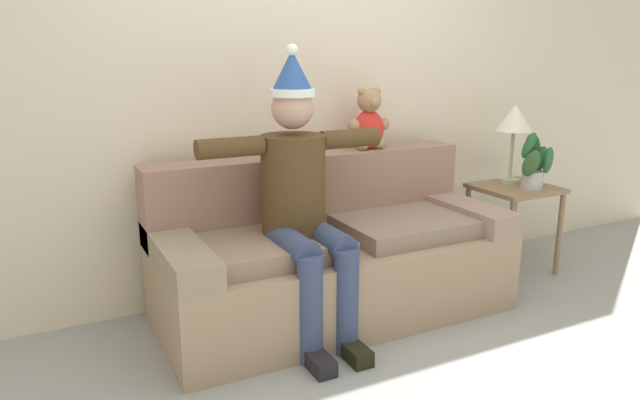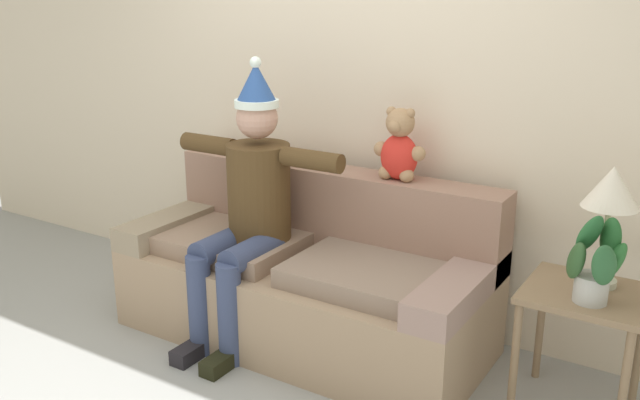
{
  "view_description": "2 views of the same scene",
  "coord_description": "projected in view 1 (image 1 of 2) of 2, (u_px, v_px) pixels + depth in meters",
  "views": [
    {
      "loc": [
        -1.51,
        -1.79,
        1.49
      ],
      "look_at": [
        -0.1,
        0.98,
        0.7
      ],
      "focal_mm": 32.91,
      "sensor_mm": 36.0,
      "label": 1
    },
    {
      "loc": [
        1.91,
        -1.87,
        1.85
      ],
      "look_at": [
        0.18,
        0.88,
        0.85
      ],
      "focal_mm": 38.75,
      "sensor_mm": 36.0,
      "label": 2
    }
  ],
  "objects": [
    {
      "name": "side_table",
      "position": [
        514.0,
        201.0,
        3.99
      ],
      "size": [
        0.51,
        0.48,
        0.6
      ],
      "color": "#876C4F",
      "rests_on": "ground_plane"
    },
    {
      "name": "back_wall",
      "position": [
        292.0,
        74.0,
        3.58
      ],
      "size": [
        7.0,
        0.1,
        2.7
      ],
      "primitive_type": "cube",
      "color": "beige",
      "rests_on": "ground_plane"
    },
    {
      "name": "couch",
      "position": [
        330.0,
        255.0,
        3.39
      ],
      "size": [
        1.99,
        0.87,
        0.9
      ],
      "color": "#9F8468",
      "rests_on": "ground_plane"
    },
    {
      "name": "ground_plane",
      "position": [
        441.0,
        400.0,
        2.57
      ],
      "size": [
        10.0,
        10.0,
        0.0
      ],
      "primitive_type": "plane",
      "color": "#969795"
    },
    {
      "name": "potted_plant",
      "position": [
        535.0,
        163.0,
        3.85
      ],
      "size": [
        0.28,
        0.26,
        0.39
      ],
      "color": "#B5B5B0",
      "rests_on": "side_table"
    },
    {
      "name": "teddy_bear",
      "position": [
        369.0,
        122.0,
        3.6
      ],
      "size": [
        0.29,
        0.17,
        0.38
      ],
      "color": "red",
      "rests_on": "couch"
    },
    {
      "name": "table_lamp",
      "position": [
        514.0,
        122.0,
        3.96
      ],
      "size": [
        0.24,
        0.24,
        0.54
      ],
      "color": "#B0B39D",
      "rests_on": "side_table"
    },
    {
      "name": "person_seated",
      "position": [
        301.0,
        194.0,
        3.02
      ],
      "size": [
        1.02,
        0.77,
        1.52
      ],
      "color": "#4B351C",
      "rests_on": "ground_plane"
    }
  ]
}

